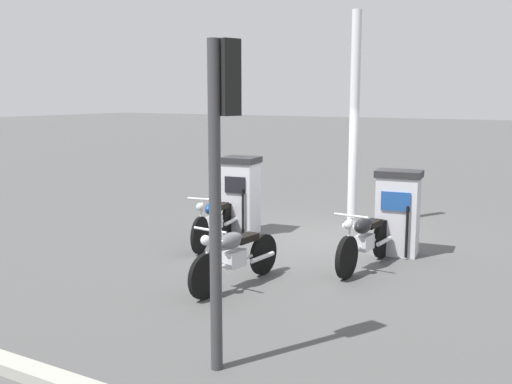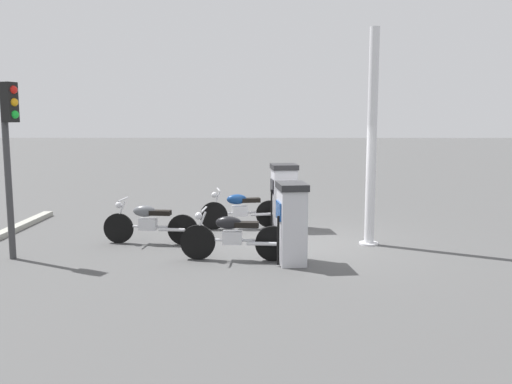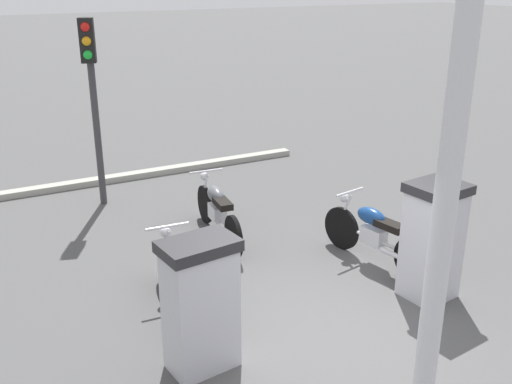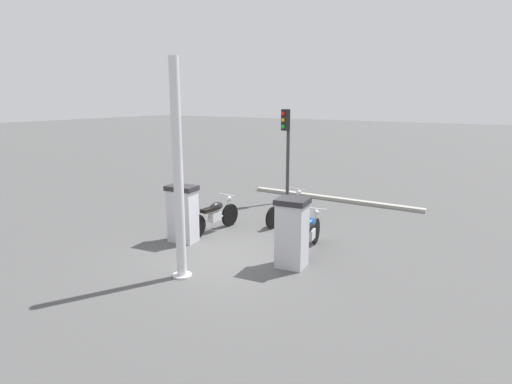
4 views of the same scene
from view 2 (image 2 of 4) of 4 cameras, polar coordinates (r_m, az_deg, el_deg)
The scene contains 8 objects.
ground_plane at distance 11.57m, azimuth 4.15°, elevation -5.37°, with size 120.00×120.00×0.00m, color #4C4C4C.
fuel_pump_near at distance 12.97m, azimuth 2.94°, elevation -0.40°, with size 0.68×0.74×1.54m.
fuel_pump_far at distance 9.86m, azimuth 3.75°, elevation -3.23°, with size 0.59×0.82×1.48m.
motorcycle_near_pump at distance 12.95m, azimuth -1.64°, elevation -1.75°, with size 1.98×0.59×0.97m.
motorcycle_far_pump at distance 10.10m, azimuth -2.37°, elevation -4.64°, with size 2.06×0.56×0.97m.
motorcycle_extra at distance 11.60m, azimuth -11.20°, elevation -3.12°, with size 2.02×0.57×0.96m.
roadside_traffic_light at distance 10.91m, azimuth -24.51°, elevation 5.12°, with size 0.40×0.29×3.27m.
canopy_support_pole at distance 11.38m, azimuth 12.06°, elevation 5.15°, with size 0.40×0.40×4.43m.
Camera 2 is at (0.76, 11.24, 2.64)m, focal length 38.08 mm.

